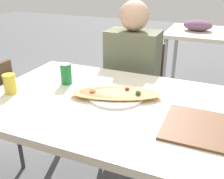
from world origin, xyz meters
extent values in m
cube|color=beige|center=(0.00, 0.00, 0.75)|extent=(1.35, 0.90, 0.04)
cylinder|color=#99999E|center=(-0.62, 0.39, 0.36)|extent=(0.05, 0.05, 0.73)
cube|color=#3F2D1E|center=(-0.10, 0.71, 0.42)|extent=(0.40, 0.40, 0.04)
cube|color=#3F2D1E|center=(-0.10, 0.89, 0.66)|extent=(0.38, 0.03, 0.43)
cylinder|color=#38383D|center=(0.07, 0.54, 0.20)|extent=(0.03, 0.03, 0.40)
cylinder|color=#38383D|center=(-0.27, 0.54, 0.20)|extent=(0.03, 0.03, 0.40)
cylinder|color=#38383D|center=(0.07, 0.88, 0.20)|extent=(0.03, 0.03, 0.40)
cylinder|color=#38383D|center=(-0.27, 0.88, 0.20)|extent=(0.03, 0.03, 0.40)
cylinder|color=#38383D|center=(-0.77, 0.08, 0.20)|extent=(0.03, 0.03, 0.40)
cylinder|color=#2D2D38|center=(-0.02, 0.58, 0.22)|extent=(0.10, 0.10, 0.44)
cylinder|color=#2D2D38|center=(-0.19, 0.58, 0.22)|extent=(0.10, 0.10, 0.44)
cube|color=#60664C|center=(-0.10, 0.68, 0.72)|extent=(0.39, 0.24, 0.56)
sphere|color=tan|center=(-0.10, 0.68, 1.11)|extent=(0.21, 0.21, 0.21)
cylinder|color=white|center=(0.01, 0.06, 0.77)|extent=(0.30, 0.30, 0.01)
ellipsoid|color=tan|center=(0.01, 0.06, 0.79)|extent=(0.52, 0.34, 0.02)
ellipsoid|color=#C14C28|center=(0.01, 0.06, 0.80)|extent=(0.43, 0.28, 0.01)
sphere|color=#335928|center=(0.13, 0.07, 0.81)|extent=(0.03, 0.03, 0.03)
sphere|color=maroon|center=(0.06, 0.10, 0.80)|extent=(0.02, 0.02, 0.02)
sphere|color=beige|center=(-0.10, 0.01, 0.81)|extent=(0.03, 0.03, 0.03)
cylinder|color=#197233|center=(-0.34, 0.12, 0.83)|extent=(0.07, 0.07, 0.12)
cylinder|color=silver|center=(-0.34, 0.12, 0.89)|extent=(0.06, 0.06, 0.00)
cylinder|color=gold|center=(-0.55, -0.12, 0.82)|extent=(0.07, 0.07, 0.11)
cube|color=brown|center=(0.53, -0.09, 0.77)|extent=(0.43, 0.32, 0.01)
cube|color=beige|center=(0.43, 2.07, 0.75)|extent=(1.10, 0.80, 0.04)
ellipsoid|color=#724C6B|center=(0.21, 2.07, 0.83)|extent=(0.32, 0.24, 0.12)
cylinder|color=#99999E|center=(-0.07, 1.72, 0.36)|extent=(0.05, 0.05, 0.73)
cylinder|color=#99999E|center=(-0.07, 2.42, 0.36)|extent=(0.05, 0.05, 0.73)
camera|label=1|loc=(0.50, -1.13, 1.39)|focal=42.00mm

